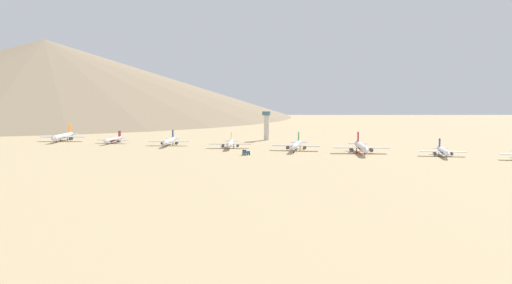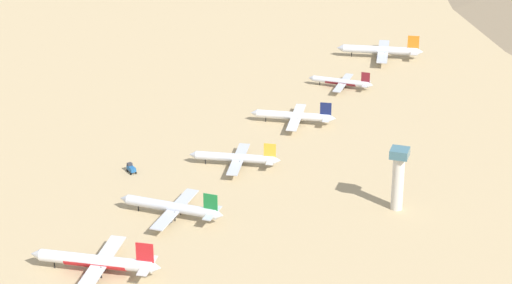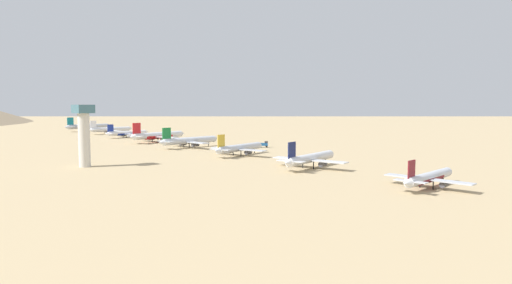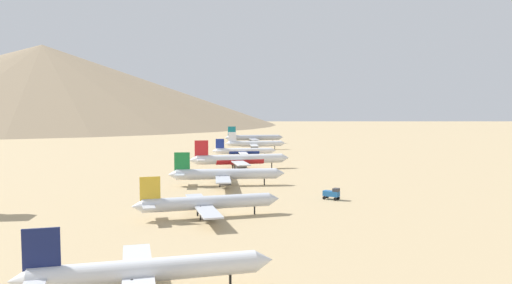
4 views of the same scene
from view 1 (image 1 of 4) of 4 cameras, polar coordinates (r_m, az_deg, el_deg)
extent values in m
plane|color=tan|center=(391.32, 4.18, -0.95)|extent=(2584.96, 2584.96, 0.00)
cylinder|color=silver|center=(493.28, -20.64, 0.62)|extent=(41.95, 11.01, 4.41)
cone|color=silver|center=(472.14, -21.61, 0.38)|extent=(4.35, 4.86, 4.32)
cone|color=silver|center=(514.35, -19.76, 0.84)|extent=(3.84, 4.44, 3.97)
cube|color=orange|center=(510.06, -19.94, 1.37)|extent=(6.37, 1.42, 8.12)
cube|color=#B6BBC5|center=(511.05, -19.89, 0.85)|extent=(5.88, 14.34, 0.42)
cube|color=#B6BBC5|center=(494.97, -20.57, 0.55)|extent=(12.01, 39.88, 0.52)
cylinder|color=#4C4C54|center=(491.83, -19.84, 0.35)|extent=(5.24, 3.41, 2.67)
cylinder|color=#4C4C54|center=(496.73, -21.35, 0.35)|extent=(5.24, 3.41, 2.67)
cylinder|color=black|center=(478.74, -21.30, 0.14)|extent=(0.51, 0.51, 4.43)
cylinder|color=black|center=(495.16, -20.19, 0.34)|extent=(0.51, 0.51, 4.43)
cylinder|color=black|center=(497.27, -20.84, 0.34)|extent=(0.51, 0.51, 4.43)
cylinder|color=silver|center=(460.36, -15.58, 0.27)|extent=(29.97, 3.74, 3.16)
cone|color=silver|center=(445.82, -16.49, 0.08)|extent=(2.72, 3.15, 3.09)
cone|color=silver|center=(474.86, -14.73, 0.45)|extent=(2.38, 2.89, 2.84)
cube|color=maroon|center=(471.85, -14.90, 0.86)|extent=(4.57, 0.38, 5.82)
cube|color=#B6BBC5|center=(472.58, -14.86, 0.46)|extent=(2.85, 10.02, 0.30)
cube|color=#B6BBC5|center=(461.52, -15.51, 0.22)|extent=(4.70, 28.33, 0.37)
cylinder|color=#4C4C54|center=(458.89, -14.98, 0.06)|extent=(3.53, 1.98, 1.91)
cylinder|color=#4C4C54|center=(463.22, -16.10, 0.08)|extent=(3.53, 1.98, 1.91)
cylinder|color=black|center=(450.38, -16.20, -0.10)|extent=(0.37, 0.37, 3.17)
cylinder|color=black|center=(461.46, -15.22, 0.05)|extent=(0.37, 0.37, 3.17)
cylinder|color=black|center=(463.33, -15.70, 0.06)|extent=(0.37, 0.37, 3.17)
cylinder|color=maroon|center=(460.38, -15.58, 0.24)|extent=(16.51, 3.48, 3.16)
cylinder|color=silver|center=(430.52, -9.60, 0.13)|extent=(35.75, 8.24, 3.75)
cone|color=silver|center=(411.65, -10.13, -0.12)|extent=(3.60, 4.05, 3.68)
cone|color=silver|center=(449.24, -9.11, 0.36)|extent=(3.17, 3.70, 3.38)
cube|color=#141E51|center=(445.39, -9.21, 0.88)|extent=(5.43, 1.03, 6.91)
cube|color=silver|center=(446.31, -9.19, 0.38)|extent=(4.64, 12.16, 0.36)
cube|color=silver|center=(432.02, -9.56, 0.06)|extent=(9.17, 33.94, 0.44)
cylinder|color=#4C4C54|center=(430.25, -8.80, -0.13)|extent=(4.40, 2.78, 2.27)
cylinder|color=#4C4C54|center=(432.60, -10.34, -0.12)|extent=(4.40, 2.78, 2.27)
cylinder|color=black|center=(417.57, -9.96, -0.35)|extent=(0.43, 0.43, 3.77)
cylinder|color=black|center=(432.64, -9.19, -0.14)|extent=(0.43, 0.43, 3.77)
cylinder|color=black|center=(433.66, -9.86, -0.13)|extent=(0.43, 0.43, 3.77)
cylinder|color=silver|center=(405.43, -2.88, -0.14)|extent=(35.25, 8.90, 3.70)
cone|color=silver|center=(386.46, -3.05, -0.42)|extent=(3.63, 4.05, 3.63)
cone|color=silver|center=(424.22, -2.72, 0.12)|extent=(3.20, 3.70, 3.33)
cube|color=gold|center=(420.34, -2.75, 0.66)|extent=(5.35, 1.14, 6.82)
cube|color=#B6BBC5|center=(421.27, -2.75, 0.13)|extent=(4.83, 12.03, 0.35)
cube|color=#B6BBC5|center=(406.95, -2.86, -0.21)|extent=(9.76, 33.49, 0.44)
cylinder|color=#4C4C54|center=(406.00, -2.05, -0.41)|extent=(4.38, 2.83, 2.24)
cylinder|color=#4C4C54|center=(406.70, -3.69, -0.41)|extent=(4.38, 2.83, 2.24)
cylinder|color=black|center=(392.42, -2.99, -0.65)|extent=(0.43, 0.43, 3.72)
cylinder|color=black|center=(407.93, -2.50, -0.42)|extent=(0.43, 0.43, 3.72)
cylinder|color=black|center=(408.23, -3.21, -0.42)|extent=(0.43, 0.43, 3.72)
cylinder|color=silver|center=(389.07, 4.46, -0.33)|extent=(38.58, 5.45, 4.06)
cone|color=silver|center=(368.41, 4.08, -0.66)|extent=(3.56, 4.10, 3.98)
cone|color=silver|center=(409.56, 4.81, -0.04)|extent=(3.12, 3.76, 3.65)
cube|color=#197A38|center=(405.32, 4.75, 0.58)|extent=(5.88, 0.59, 7.48)
cube|color=#B6BBC5|center=(406.35, 4.76, -0.02)|extent=(3.88, 12.93, 0.38)
cube|color=#B6BBC5|center=(390.73, 4.49, -0.41)|extent=(6.66, 36.49, 0.48)
cylinder|color=#4C4C54|center=(389.35, 5.41, -0.66)|extent=(4.57, 2.62, 2.46)
cylinder|color=#4C4C54|center=(390.84, 3.54, -0.62)|extent=(4.57, 2.62, 2.46)
cylinder|color=black|center=(374.91, 4.20, -0.93)|extent=(0.47, 0.47, 4.08)
cylinder|color=black|center=(391.66, 4.91, -0.65)|extent=(0.47, 0.47, 4.08)
cylinder|color=black|center=(392.30, 4.10, -0.64)|extent=(0.47, 0.47, 4.08)
cylinder|color=silver|center=(378.41, 11.62, -0.52)|extent=(42.59, 8.75, 4.47)
cone|color=silver|center=(355.74, 12.15, -0.91)|extent=(4.19, 4.74, 4.38)
cone|color=silver|center=(400.89, 11.15, -0.18)|extent=(3.69, 4.34, 4.02)
cube|color=red|center=(396.23, 11.25, 0.51)|extent=(6.48, 1.07, 8.24)
cube|color=silver|center=(397.37, 11.22, -0.16)|extent=(5.18, 14.43, 0.42)
cube|color=silver|center=(380.23, 11.58, -0.61)|extent=(9.91, 40.39, 0.53)
cylinder|color=#4C4C54|center=(380.56, 12.64, -0.87)|extent=(5.19, 3.19, 2.71)
cylinder|color=#4C4C54|center=(378.53, 10.53, -0.87)|extent=(5.19, 3.19, 2.71)
cylinder|color=black|center=(362.89, 11.97, -1.21)|extent=(0.52, 0.52, 4.49)
cylinder|color=black|center=(382.05, 12.00, -0.88)|extent=(0.52, 0.52, 4.49)
cylinder|color=black|center=(381.17, 11.09, -0.88)|extent=(0.52, 0.52, 4.49)
cylinder|color=red|center=(378.45, 11.62, -0.57)|extent=(23.63, 6.82, 4.48)
cylinder|color=white|center=(377.11, 20.05, -0.93)|extent=(33.04, 3.77, 3.48)
cone|color=white|center=(359.57, 20.56, -1.25)|extent=(2.96, 3.44, 3.41)
cone|color=white|center=(394.52, 19.59, -0.65)|extent=(2.59, 3.16, 3.14)
cube|color=navy|center=(390.89, 19.69, -0.10)|extent=(5.05, 0.36, 6.42)
cube|color=silver|center=(391.79, 19.66, -0.64)|extent=(3.03, 11.03, 0.33)
cube|color=silver|center=(378.52, 20.01, -1.00)|extent=(4.86, 31.21, 0.41)
cylinder|color=#4C4C54|center=(378.98, 20.84, -1.21)|extent=(3.87, 2.14, 2.11)
cylinder|color=#4C4C54|center=(376.99, 19.20, -1.19)|extent=(3.87, 2.14, 2.11)
cylinder|color=black|center=(365.10, 20.39, -1.48)|extent=(0.40, 0.40, 3.50)
cylinder|color=black|center=(380.02, 20.33, -1.21)|extent=(0.40, 0.40, 3.50)
cylinder|color=black|center=(379.16, 19.62, -1.21)|extent=(0.40, 0.40, 3.50)
cylinder|color=navy|center=(377.14, 20.05, -0.97)|extent=(18.18, 3.65, 3.49)
cube|color=#1E5999|center=(362.03, -1.10, -1.16)|extent=(5.42, 5.17, 1.70)
cube|color=#333338|center=(360.82, -1.31, -0.96)|extent=(2.72, 2.74, 1.10)
cylinder|color=black|center=(360.08, -1.23, -1.42)|extent=(1.06, 0.99, 1.10)
cylinder|color=black|center=(361.88, -1.46, -1.38)|extent=(1.06, 0.99, 1.10)
cylinder|color=black|center=(362.52, -0.74, -1.37)|extent=(1.06, 0.99, 1.10)
cylinder|color=black|center=(364.31, -0.97, -1.34)|extent=(1.06, 0.99, 1.10)
cylinder|color=beige|center=(475.51, 1.17, 1.60)|extent=(4.80, 4.80, 22.97)
cube|color=#3F6B7A|center=(474.78, 1.18, 3.20)|extent=(7.20, 7.20, 3.60)
cone|color=#8C775B|center=(1011.78, -22.28, 6.56)|extent=(892.05, 892.05, 138.74)
camera|label=2|loc=(630.26, 40.27, 18.14)|focal=72.87mm
camera|label=3|loc=(608.94, -14.82, 3.71)|focal=30.93mm
camera|label=4|loc=(452.93, -19.24, 3.47)|focal=33.85mm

